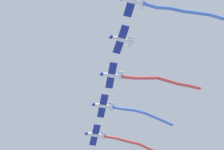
{
  "coord_description": "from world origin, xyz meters",
  "views": [
    {
      "loc": [
        -12.36,
        54.18,
        5.3
      ],
      "look_at": [
        -2.27,
        2.57,
        77.74
      ],
      "focal_mm": 69.76,
      "sensor_mm": 36.0,
      "label": 1
    }
  ],
  "objects_px": {
    "airplane_left_wing": "(103,106)",
    "airplane_slot": "(121,39)",
    "airplane_trail": "(132,1)",
    "airplane_lead": "(95,135)",
    "airplane_right_wing": "(111,75)"
  },
  "relations": [
    {
      "from": "airplane_lead",
      "to": "airplane_left_wing",
      "type": "relative_size",
      "value": 1.0
    },
    {
      "from": "airplane_lead",
      "to": "airplane_right_wing",
      "type": "distance_m",
      "value": 17.25
    },
    {
      "from": "airplane_left_wing",
      "to": "airplane_right_wing",
      "type": "height_order",
      "value": "airplane_left_wing"
    },
    {
      "from": "airplane_left_wing",
      "to": "airplane_slot",
      "type": "xyz_separation_m",
      "value": [
        -6.92,
        15.82,
        0.0
      ]
    },
    {
      "from": "airplane_lead",
      "to": "airplane_trail",
      "type": "height_order",
      "value": "same"
    },
    {
      "from": "airplane_lead",
      "to": "airplane_slot",
      "type": "relative_size",
      "value": 1.02
    },
    {
      "from": "airplane_trail",
      "to": "airplane_right_wing",
      "type": "bearing_deg",
      "value": -91.25
    },
    {
      "from": "airplane_lead",
      "to": "airplane_trail",
      "type": "bearing_deg",
      "value": 91.13
    },
    {
      "from": "airplane_slot",
      "to": "airplane_trail",
      "type": "distance_m",
      "value": 8.63
    },
    {
      "from": "airplane_lead",
      "to": "airplane_trail",
      "type": "relative_size",
      "value": 1.01
    },
    {
      "from": "airplane_right_wing",
      "to": "airplane_slot",
      "type": "xyz_separation_m",
      "value": [
        -3.46,
        7.92,
        0.3
      ]
    },
    {
      "from": "airplane_lead",
      "to": "airplane_left_wing",
      "type": "xyz_separation_m",
      "value": [
        -3.46,
        7.9,
        0.3
      ]
    },
    {
      "from": "airplane_lead",
      "to": "airplane_left_wing",
      "type": "height_order",
      "value": "airplane_left_wing"
    },
    {
      "from": "airplane_right_wing",
      "to": "airplane_left_wing",
      "type": "bearing_deg",
      "value": -86.33
    },
    {
      "from": "airplane_left_wing",
      "to": "airplane_trail",
      "type": "bearing_deg",
      "value": 92.74
    }
  ]
}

